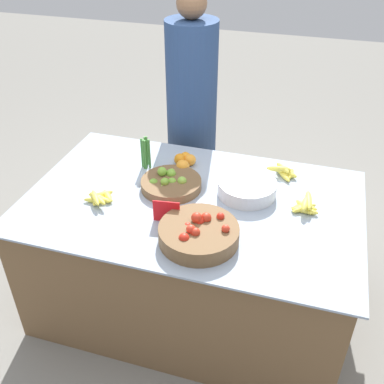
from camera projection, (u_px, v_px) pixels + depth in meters
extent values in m
plane|color=gray|center=(192.00, 299.00, 2.72)|extent=(12.00, 12.00, 0.00)
cube|color=brown|center=(192.00, 255.00, 2.52)|extent=(1.64, 1.03, 0.73)
cube|color=#99A8BC|center=(192.00, 201.00, 2.31)|extent=(1.71, 1.08, 0.01)
cylinder|color=brown|center=(171.00, 184.00, 2.38)|extent=(0.32, 0.32, 0.05)
sphere|color=#7AB238|center=(165.00, 182.00, 2.34)|extent=(0.04, 0.04, 0.04)
sphere|color=#6BA333|center=(166.00, 186.00, 2.36)|extent=(0.05, 0.05, 0.05)
sphere|color=#89BC42|center=(168.00, 180.00, 2.41)|extent=(0.05, 0.05, 0.05)
sphere|color=#7AB238|center=(162.00, 189.00, 2.34)|extent=(0.04, 0.04, 0.04)
sphere|color=#89BC42|center=(182.00, 181.00, 2.36)|extent=(0.05, 0.05, 0.05)
sphere|color=#89BC42|center=(172.00, 172.00, 2.46)|extent=(0.04, 0.04, 0.04)
sphere|color=#7AB238|center=(183.00, 182.00, 2.38)|extent=(0.04, 0.04, 0.04)
sphere|color=#7AB238|center=(172.00, 182.00, 2.37)|extent=(0.05, 0.05, 0.05)
sphere|color=#7AB238|center=(162.00, 172.00, 2.40)|extent=(0.05, 0.05, 0.05)
sphere|color=#6BA333|center=(154.00, 183.00, 2.36)|extent=(0.05, 0.05, 0.05)
sphere|color=#7AB238|center=(171.00, 174.00, 2.42)|extent=(0.05, 0.05, 0.05)
sphere|color=#7AB238|center=(179.00, 179.00, 2.41)|extent=(0.04, 0.04, 0.04)
cylinder|color=brown|center=(199.00, 234.00, 2.02)|extent=(0.37, 0.37, 0.08)
sphere|color=red|center=(205.00, 243.00, 1.97)|extent=(0.04, 0.04, 0.04)
sphere|color=red|center=(199.00, 242.00, 1.97)|extent=(0.05, 0.05, 0.05)
sphere|color=red|center=(221.00, 216.00, 2.05)|extent=(0.04, 0.04, 0.04)
sphere|color=red|center=(190.00, 233.00, 2.03)|extent=(0.04, 0.04, 0.04)
sphere|color=red|center=(213.00, 229.00, 2.03)|extent=(0.04, 0.04, 0.04)
sphere|color=red|center=(181.00, 232.00, 2.01)|extent=(0.05, 0.05, 0.05)
sphere|color=red|center=(188.00, 227.00, 2.03)|extent=(0.04, 0.04, 0.04)
sphere|color=red|center=(195.00, 232.00, 1.96)|extent=(0.04, 0.04, 0.04)
sphere|color=red|center=(194.00, 226.00, 2.05)|extent=(0.04, 0.04, 0.04)
sphere|color=red|center=(199.00, 232.00, 2.05)|extent=(0.05, 0.05, 0.05)
sphere|color=red|center=(199.00, 221.00, 2.03)|extent=(0.05, 0.05, 0.05)
sphere|color=red|center=(226.00, 229.00, 1.97)|extent=(0.04, 0.04, 0.04)
sphere|color=red|center=(206.00, 218.00, 2.04)|extent=(0.05, 0.05, 0.05)
sphere|color=red|center=(191.00, 229.00, 1.97)|extent=(0.04, 0.04, 0.04)
sphere|color=red|center=(184.00, 238.00, 1.94)|extent=(0.05, 0.05, 0.05)
sphere|color=red|center=(197.00, 218.00, 2.03)|extent=(0.05, 0.05, 0.05)
sphere|color=red|center=(173.00, 234.00, 2.01)|extent=(0.04, 0.04, 0.04)
sphere|color=orange|center=(183.00, 167.00, 2.50)|extent=(0.08, 0.08, 0.08)
sphere|color=orange|center=(180.00, 159.00, 2.57)|extent=(0.07, 0.07, 0.07)
sphere|color=orange|center=(185.00, 157.00, 2.60)|extent=(0.06, 0.06, 0.06)
sphere|color=orange|center=(190.00, 160.00, 2.57)|extent=(0.07, 0.07, 0.07)
cylinder|color=silver|center=(247.00, 188.00, 2.32)|extent=(0.30, 0.30, 0.08)
cube|color=red|center=(166.00, 212.00, 2.13)|extent=(0.13, 0.02, 0.12)
cylinder|color=#4C8E42|center=(147.00, 151.00, 2.54)|extent=(0.01, 0.01, 0.18)
cylinder|color=#428438|center=(142.00, 153.00, 2.52)|extent=(0.01, 0.01, 0.18)
cylinder|color=#428438|center=(144.00, 155.00, 2.51)|extent=(0.01, 0.01, 0.18)
cylinder|color=#428438|center=(145.00, 155.00, 2.51)|extent=(0.01, 0.01, 0.18)
cylinder|color=#4C8E42|center=(145.00, 151.00, 2.54)|extent=(0.01, 0.01, 0.18)
cylinder|color=#4C8E42|center=(144.00, 154.00, 2.52)|extent=(0.01, 0.01, 0.18)
cylinder|color=#428438|center=(149.00, 154.00, 2.51)|extent=(0.01, 0.01, 0.18)
ellipsoid|color=#EFDB4C|center=(304.00, 208.00, 2.22)|extent=(0.12, 0.11, 0.03)
ellipsoid|color=#EFDB4C|center=(304.00, 207.00, 2.23)|extent=(0.11, 0.12, 0.03)
ellipsoid|color=#EFDB4C|center=(305.00, 208.00, 2.22)|extent=(0.12, 0.03, 0.03)
ellipsoid|color=#EFDB4C|center=(303.00, 209.00, 2.22)|extent=(0.12, 0.07, 0.03)
ellipsoid|color=#EFDB4C|center=(305.00, 210.00, 2.20)|extent=(0.14, 0.04, 0.03)
ellipsoid|color=#EFDB4C|center=(305.00, 204.00, 2.20)|extent=(0.04, 0.12, 0.04)
ellipsoid|color=#EFDB4C|center=(309.00, 200.00, 2.23)|extent=(0.05, 0.16, 0.03)
ellipsoid|color=#EFDB4C|center=(283.00, 174.00, 2.48)|extent=(0.11, 0.14, 0.03)
ellipsoid|color=#EFDB4C|center=(291.00, 174.00, 2.48)|extent=(0.03, 0.12, 0.03)
ellipsoid|color=#EFDB4C|center=(286.00, 172.00, 2.49)|extent=(0.05, 0.12, 0.03)
ellipsoid|color=#EFDB4C|center=(286.00, 173.00, 2.48)|extent=(0.13, 0.08, 0.04)
ellipsoid|color=#EFDB4C|center=(283.00, 168.00, 2.49)|extent=(0.10, 0.11, 0.03)
ellipsoid|color=#EFDB4C|center=(279.00, 169.00, 2.47)|extent=(0.14, 0.05, 0.03)
ellipsoid|color=#EFDB4C|center=(98.00, 200.00, 2.28)|extent=(0.15, 0.06, 0.03)
ellipsoid|color=#EFDB4C|center=(98.00, 199.00, 2.28)|extent=(0.04, 0.11, 0.03)
ellipsoid|color=#EFDB4C|center=(102.00, 195.00, 2.31)|extent=(0.11, 0.11, 0.04)
ellipsoid|color=#EFDB4C|center=(99.00, 198.00, 2.29)|extent=(0.14, 0.06, 0.03)
ellipsoid|color=#EFDB4C|center=(107.00, 196.00, 2.30)|extent=(0.10, 0.10, 0.03)
ellipsoid|color=#EFDB4C|center=(98.00, 198.00, 2.25)|extent=(0.13, 0.10, 0.03)
ellipsoid|color=#EFDB4C|center=(95.00, 198.00, 2.25)|extent=(0.11, 0.13, 0.03)
cylinder|color=navy|center=(192.00, 130.00, 3.02)|extent=(0.33, 0.33, 1.43)
sphere|color=#896042|center=(192.00, 3.00, 2.56)|extent=(0.18, 0.18, 0.18)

